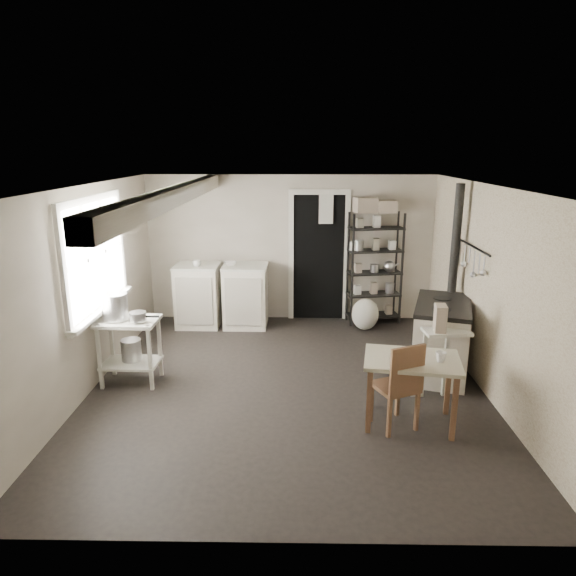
{
  "coord_description": "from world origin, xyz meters",
  "views": [
    {
      "loc": [
        0.1,
        -5.51,
        2.68
      ],
      "look_at": [
        0.0,
        0.3,
        1.1
      ],
      "focal_mm": 32.0,
      "sensor_mm": 36.0,
      "label": 1
    }
  ],
  "objects_px": {
    "base_cabinets": "(222,297)",
    "shelf_rack": "(375,264)",
    "chair": "(395,381)",
    "work_table": "(410,388)",
    "flour_sack": "(365,315)",
    "stove": "(441,339)",
    "prep_table": "(130,350)",
    "stockpot": "(115,306)"
  },
  "relations": [
    {
      "from": "base_cabinets",
      "to": "shelf_rack",
      "type": "height_order",
      "value": "shelf_rack"
    },
    {
      "from": "chair",
      "to": "work_table",
      "type": "bearing_deg",
      "value": -2.48
    },
    {
      "from": "work_table",
      "to": "base_cabinets",
      "type": "bearing_deg",
      "value": 127.95
    },
    {
      "from": "work_table",
      "to": "flour_sack",
      "type": "xyz_separation_m",
      "value": [
        -0.09,
        2.76,
        -0.14
      ]
    },
    {
      "from": "chair",
      "to": "flour_sack",
      "type": "distance_m",
      "value": 2.84
    },
    {
      "from": "shelf_rack",
      "to": "stove",
      "type": "xyz_separation_m",
      "value": [
        0.55,
        -1.92,
        -0.51
      ]
    },
    {
      "from": "stove",
      "to": "flour_sack",
      "type": "bearing_deg",
      "value": 131.58
    },
    {
      "from": "prep_table",
      "to": "work_table",
      "type": "height_order",
      "value": "prep_table"
    },
    {
      "from": "prep_table",
      "to": "flour_sack",
      "type": "xyz_separation_m",
      "value": [
        2.99,
        1.88,
        -0.16
      ]
    },
    {
      "from": "flour_sack",
      "to": "prep_table",
      "type": "bearing_deg",
      "value": -147.89
    },
    {
      "from": "chair",
      "to": "prep_table",
      "type": "bearing_deg",
      "value": 137.66
    },
    {
      "from": "prep_table",
      "to": "flour_sack",
      "type": "height_order",
      "value": "prep_table"
    },
    {
      "from": "stockpot",
      "to": "shelf_rack",
      "type": "bearing_deg",
      "value": 34.46
    },
    {
      "from": "base_cabinets",
      "to": "chair",
      "type": "relative_size",
      "value": 1.61
    },
    {
      "from": "stockpot",
      "to": "prep_table",
      "type": "bearing_deg",
      "value": 3.2
    },
    {
      "from": "base_cabinets",
      "to": "flour_sack",
      "type": "relative_size",
      "value": 3.01
    },
    {
      "from": "prep_table",
      "to": "base_cabinets",
      "type": "relative_size",
      "value": 0.53
    },
    {
      "from": "work_table",
      "to": "flour_sack",
      "type": "relative_size",
      "value": 1.88
    },
    {
      "from": "shelf_rack",
      "to": "work_table",
      "type": "xyz_separation_m",
      "value": [
        -0.08,
        -3.14,
        -0.57
      ]
    },
    {
      "from": "work_table",
      "to": "shelf_rack",
      "type": "bearing_deg",
      "value": 88.56
    },
    {
      "from": "prep_table",
      "to": "chair",
      "type": "distance_m",
      "value": 3.07
    },
    {
      "from": "prep_table",
      "to": "shelf_rack",
      "type": "bearing_deg",
      "value": 35.43
    },
    {
      "from": "stockpot",
      "to": "flour_sack",
      "type": "relative_size",
      "value": 0.62
    },
    {
      "from": "stockpot",
      "to": "chair",
      "type": "height_order",
      "value": "stockpot"
    },
    {
      "from": "work_table",
      "to": "chair",
      "type": "xyz_separation_m",
      "value": [
        -0.17,
        -0.07,
        0.1
      ]
    },
    {
      "from": "stockpot",
      "to": "stove",
      "type": "distance_m",
      "value": 3.88
    },
    {
      "from": "chair",
      "to": "flour_sack",
      "type": "xyz_separation_m",
      "value": [
        0.08,
        2.83,
        -0.24
      ]
    },
    {
      "from": "shelf_rack",
      "to": "flour_sack",
      "type": "height_order",
      "value": "shelf_rack"
    },
    {
      "from": "flour_sack",
      "to": "chair",
      "type": "bearing_deg",
      "value": -91.58
    },
    {
      "from": "stockpot",
      "to": "chair",
      "type": "distance_m",
      "value": 3.22
    },
    {
      "from": "base_cabinets",
      "to": "work_table",
      "type": "relative_size",
      "value": 1.6
    },
    {
      "from": "stockpot",
      "to": "stove",
      "type": "xyz_separation_m",
      "value": [
        3.84,
        0.34,
        -0.5
      ]
    },
    {
      "from": "shelf_rack",
      "to": "stockpot",
      "type": "bearing_deg",
      "value": -154.72
    },
    {
      "from": "shelf_rack",
      "to": "work_table",
      "type": "bearing_deg",
      "value": -100.63
    },
    {
      "from": "stockpot",
      "to": "flour_sack",
      "type": "distance_m",
      "value": 3.71
    },
    {
      "from": "work_table",
      "to": "chair",
      "type": "bearing_deg",
      "value": -158.25
    },
    {
      "from": "stockpot",
      "to": "base_cabinets",
      "type": "relative_size",
      "value": 0.21
    },
    {
      "from": "base_cabinets",
      "to": "stove",
      "type": "bearing_deg",
      "value": -29.75
    },
    {
      "from": "base_cabinets",
      "to": "chair",
      "type": "height_order",
      "value": "same"
    },
    {
      "from": "shelf_rack",
      "to": "flour_sack",
      "type": "relative_size",
      "value": 3.57
    },
    {
      "from": "stockpot",
      "to": "work_table",
      "type": "height_order",
      "value": "stockpot"
    },
    {
      "from": "base_cabinets",
      "to": "flour_sack",
      "type": "distance_m",
      "value": 2.22
    }
  ]
}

